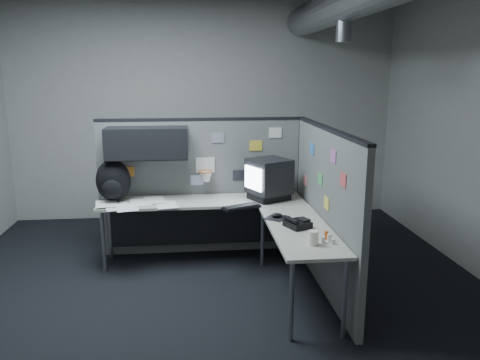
{
  "coord_description": "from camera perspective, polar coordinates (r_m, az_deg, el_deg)",
  "views": [
    {
      "loc": [
        -0.21,
        -4.15,
        2.13
      ],
      "look_at": [
        0.26,
        0.35,
        1.1
      ],
      "focal_mm": 35.0,
      "sensor_mm": 36.0,
      "label": 1
    }
  ],
  "objects": [
    {
      "name": "room",
      "position": [
        4.22,
        4.53,
        12.34
      ],
      "size": [
        5.62,
        5.62,
        3.22
      ],
      "color": "black",
      "rests_on": "ground"
    },
    {
      "name": "partition_back",
      "position": [
        5.5,
        -6.36,
        0.87
      ],
      "size": [
        2.44,
        0.42,
        1.63
      ],
      "color": "#5D5F5D",
      "rests_on": "ground"
    },
    {
      "name": "partition_right",
      "position": [
        4.74,
        10.28,
        -3.42
      ],
      "size": [
        0.07,
        2.23,
        1.63
      ],
      "color": "#5D5F5D",
      "rests_on": "ground"
    },
    {
      "name": "desk",
      "position": [
        5.09,
        -1.75,
        -4.48
      ],
      "size": [
        2.31,
        2.11,
        0.73
      ],
      "color": "#B0AE9F",
      "rests_on": "ground"
    },
    {
      "name": "monitor",
      "position": [
        5.29,
        3.54,
        0.15
      ],
      "size": [
        0.54,
        0.54,
        0.46
      ],
      "rotation": [
        0.0,
        0.0,
        -0.33
      ],
      "color": "black",
      "rests_on": "desk"
    },
    {
      "name": "keyboard",
      "position": [
        4.97,
        0.16,
        -3.31
      ],
      "size": [
        0.44,
        0.31,
        0.04
      ],
      "rotation": [
        0.0,
        0.0,
        -0.35
      ],
      "color": "black",
      "rests_on": "desk"
    },
    {
      "name": "mouse",
      "position": [
        4.67,
        4.51,
        -4.43
      ],
      "size": [
        0.29,
        0.29,
        0.05
      ],
      "rotation": [
        0.0,
        0.0,
        0.13
      ],
      "color": "black",
      "rests_on": "desk"
    },
    {
      "name": "phone",
      "position": [
        4.41,
        6.98,
        -5.26
      ],
      "size": [
        0.27,
        0.27,
        0.1
      ],
      "rotation": [
        0.0,
        0.0,
        0.25
      ],
      "color": "black",
      "rests_on": "desk"
    },
    {
      "name": "bottles",
      "position": [
        4.09,
        10.63,
        -6.96
      ],
      "size": [
        0.12,
        0.16,
        0.07
      ],
      "rotation": [
        0.0,
        0.0,
        -0.28
      ],
      "color": "silver",
      "rests_on": "desk"
    },
    {
      "name": "cup",
      "position": [
        3.98,
        8.91,
        -6.98
      ],
      "size": [
        0.11,
        0.11,
        0.12
      ],
      "primitive_type": "cylinder",
      "rotation": [
        0.0,
        0.0,
        0.29
      ],
      "color": "white",
      "rests_on": "desk"
    },
    {
      "name": "papers",
      "position": [
        5.23,
        -12.61,
        -2.89
      ],
      "size": [
        0.93,
        0.64,
        0.02
      ],
      "rotation": [
        0.0,
        0.0,
        0.18
      ],
      "color": "white",
      "rests_on": "desk"
    },
    {
      "name": "backpack",
      "position": [
        5.39,
        -15.2,
        -0.15
      ],
      "size": [
        0.45,
        0.44,
        0.47
      ],
      "rotation": [
        0.0,
        0.0,
        -0.3
      ],
      "color": "black",
      "rests_on": "desk"
    }
  ]
}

